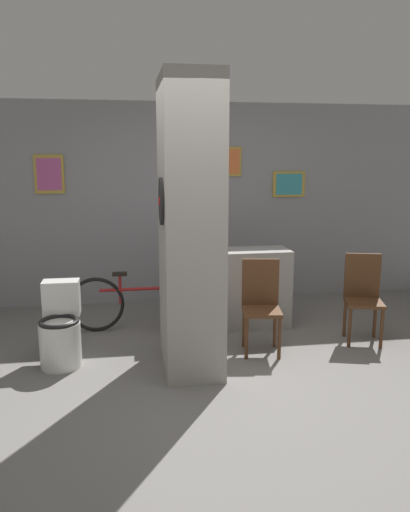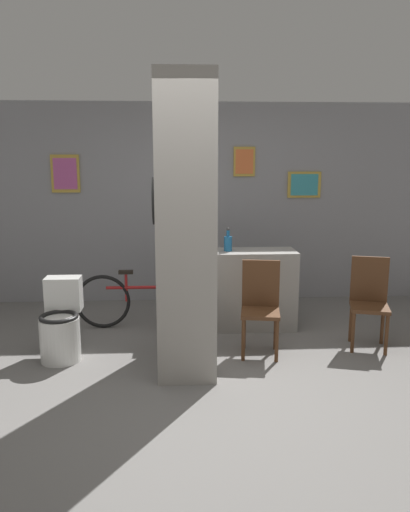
{
  "view_description": "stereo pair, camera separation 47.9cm",
  "coord_description": "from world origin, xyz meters",
  "px_view_note": "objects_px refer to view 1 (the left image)",
  "views": [
    {
      "loc": [
        -0.66,
        -3.9,
        1.93
      ],
      "look_at": [
        0.09,
        0.88,
        0.95
      ],
      "focal_mm": 35.0,
      "sensor_mm": 36.0,
      "label": 1
    },
    {
      "loc": [
        -0.18,
        -3.96,
        1.93
      ],
      "look_at": [
        0.09,
        0.88,
        0.95
      ],
      "focal_mm": 35.0,
      "sensor_mm": 36.0,
      "label": 2
    }
  ],
  "objects_px": {
    "bicycle": "(145,301)",
    "toilet": "(61,331)",
    "chair_by_doorway": "(363,294)",
    "bottle_tall": "(223,242)",
    "chair_near_pillar": "(261,302)"
  },
  "relations": [
    {
      "from": "chair_by_doorway",
      "to": "bottle_tall",
      "type": "distance_m",
      "value": 1.59
    },
    {
      "from": "toilet",
      "to": "bottle_tall",
      "type": "bearing_deg",
      "value": 24.77
    },
    {
      "from": "toilet",
      "to": "chair_near_pillar",
      "type": "height_order",
      "value": "chair_near_pillar"
    },
    {
      "from": "chair_near_pillar",
      "to": "chair_by_doorway",
      "type": "bearing_deg",
      "value": 14.56
    },
    {
      "from": "bicycle",
      "to": "toilet",
      "type": "bearing_deg",
      "value": -134.07
    },
    {
      "from": "chair_by_doorway",
      "to": "bottle_tall",
      "type": "relative_size",
      "value": 3.51
    },
    {
      "from": "bicycle",
      "to": "bottle_tall",
      "type": "relative_size",
      "value": 6.46
    },
    {
      "from": "chair_near_pillar",
      "to": "bicycle",
      "type": "bearing_deg",
      "value": 153.11
    },
    {
      "from": "bicycle",
      "to": "bottle_tall",
      "type": "xyz_separation_m",
      "value": [
        0.87,
        -0.07,
        0.66
      ]
    },
    {
      "from": "toilet",
      "to": "bicycle",
      "type": "relative_size",
      "value": 0.45
    },
    {
      "from": "chair_by_doorway",
      "to": "bottle_tall",
      "type": "height_order",
      "value": "bottle_tall"
    },
    {
      "from": "toilet",
      "to": "bicycle",
      "type": "height_order",
      "value": "toilet"
    },
    {
      "from": "toilet",
      "to": "chair_by_doorway",
      "type": "relative_size",
      "value": 0.83
    },
    {
      "from": "chair_by_doorway",
      "to": "bicycle",
      "type": "bearing_deg",
      "value": 178.26
    },
    {
      "from": "bicycle",
      "to": "bottle_tall",
      "type": "bearing_deg",
      "value": -4.35
    }
  ]
}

